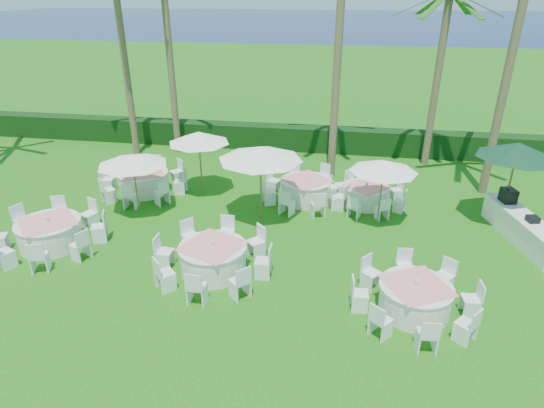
# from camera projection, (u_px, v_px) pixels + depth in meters

# --- Properties ---
(ground) EXTENTS (120.00, 120.00, 0.00)m
(ground) POSITION_uv_depth(u_px,v_px,m) (235.00, 283.00, 12.81)
(ground) COLOR #146310
(ground) RESTS_ON ground
(hedge) EXTENTS (34.00, 1.00, 1.20)m
(hedge) POSITION_uv_depth(u_px,v_px,m) (290.00, 138.00, 23.24)
(hedge) COLOR black
(hedge) RESTS_ON ground
(ocean) EXTENTS (260.00, 260.00, 0.00)m
(ocean) POSITION_uv_depth(u_px,v_px,m) (340.00, 24.00, 103.67)
(ocean) COLOR #080F54
(ocean) RESTS_ON ground
(banquet_table_a) EXTENTS (3.37, 3.37, 1.04)m
(banquet_table_a) POSITION_uv_depth(u_px,v_px,m) (50.00, 233.00, 14.49)
(banquet_table_a) COLOR white
(banquet_table_a) RESTS_ON ground
(banquet_table_b) EXTENTS (3.43, 3.43, 1.03)m
(banquet_table_b) POSITION_uv_depth(u_px,v_px,m) (213.00, 258.00, 13.15)
(banquet_table_b) COLOR white
(banquet_table_b) RESTS_ON ground
(banquet_table_c) EXTENTS (3.23, 3.23, 0.97)m
(banquet_table_c) POSITION_uv_depth(u_px,v_px,m) (415.00, 298.00, 11.52)
(banquet_table_c) COLOR white
(banquet_table_c) RESTS_ON ground
(banquet_table_d) EXTENTS (3.48, 3.48, 1.04)m
(banquet_table_d) POSITION_uv_depth(u_px,v_px,m) (144.00, 181.00, 18.35)
(banquet_table_d) COLOR white
(banquet_table_d) RESTS_ON ground
(banquet_table_e) EXTENTS (3.32, 3.32, 1.02)m
(banquet_table_e) POSITION_uv_depth(u_px,v_px,m) (306.00, 189.00, 17.64)
(banquet_table_e) COLOR white
(banquet_table_e) RESTS_ON ground
(banquet_table_f) EXTENTS (2.95, 2.95, 0.92)m
(banquet_table_f) POSITION_uv_depth(u_px,v_px,m) (366.00, 195.00, 17.31)
(banquet_table_f) COLOR white
(banquet_table_f) RESTS_ON ground
(umbrella_a) EXTENTS (2.48, 2.48, 2.25)m
(umbrella_a) POSITION_uv_depth(u_px,v_px,m) (132.00, 160.00, 16.01)
(umbrella_a) COLOR brown
(umbrella_a) RESTS_ON ground
(umbrella_b) EXTENTS (2.94, 2.94, 2.70)m
(umbrella_b) POSITION_uv_depth(u_px,v_px,m) (260.00, 153.00, 15.39)
(umbrella_b) COLOR brown
(umbrella_b) RESTS_ON ground
(umbrella_c) EXTENTS (2.39, 2.39, 2.55)m
(umbrella_c) POSITION_uv_depth(u_px,v_px,m) (199.00, 137.00, 17.47)
(umbrella_c) COLOR brown
(umbrella_c) RESTS_ON ground
(umbrella_d) EXTENTS (2.32, 2.32, 2.30)m
(umbrella_d) POSITION_uv_depth(u_px,v_px,m) (384.00, 166.00, 15.30)
(umbrella_d) COLOR brown
(umbrella_d) RESTS_ON ground
(umbrella_green) EXTENTS (2.62, 2.62, 2.95)m
(umbrella_green) POSITION_uv_depth(u_px,v_px,m) (518.00, 150.00, 14.96)
(umbrella_green) COLOR brown
(umbrella_green) RESTS_ON ground
(buffet_table) EXTENTS (1.63, 3.86, 1.35)m
(buffet_table) POSITION_uv_depth(u_px,v_px,m) (522.00, 227.00, 14.83)
(buffet_table) COLOR white
(buffet_table) RESTS_ON ground
(palm_a) EXTENTS (4.17, 4.40, 9.92)m
(palm_a) POSITION_uv_depth(u_px,v_px,m) (122.00, 39.00, 20.47)
(palm_a) COLOR brown
(palm_a) RESTS_ON ground
(palm_b) EXTENTS (4.17, 4.40, 8.22)m
(palm_b) POSITION_uv_depth(u_px,v_px,m) (170.00, 58.00, 21.19)
(palm_b) COLOR brown
(palm_b) RESTS_ON ground
(palm_c) EXTENTS (4.40, 3.99, 12.68)m
(palm_c) POSITION_uv_depth(u_px,v_px,m) (341.00, 8.00, 17.24)
(palm_c) COLOR brown
(palm_c) RESTS_ON ground
(palm_d) EXTENTS (4.41, 4.10, 7.45)m
(palm_d) POSITION_uv_depth(u_px,v_px,m) (438.00, 74.00, 19.72)
(palm_d) COLOR brown
(palm_d) RESTS_ON ground
(palm_e) EXTENTS (4.32, 4.32, 9.66)m
(palm_e) POSITION_uv_depth(u_px,v_px,m) (511.00, 57.00, 16.24)
(palm_e) COLOR brown
(palm_e) RESTS_ON ground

